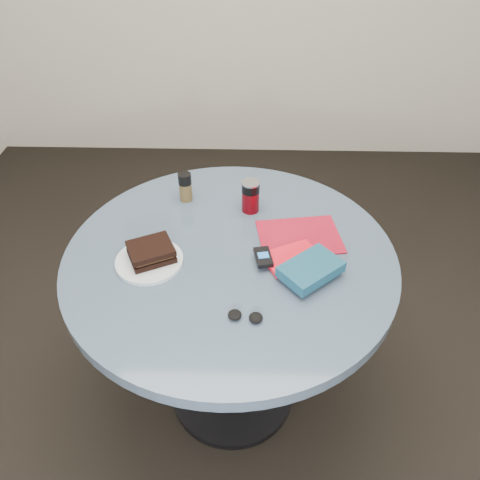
{
  "coord_description": "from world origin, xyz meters",
  "views": [
    {
      "loc": [
        0.06,
        -1.06,
        1.68
      ],
      "look_at": [
        0.03,
        0.0,
        0.8
      ],
      "focal_mm": 35.0,
      "sensor_mm": 36.0,
      "label": 1
    }
  ],
  "objects_px": {
    "novel": "(311,269)",
    "table": "(231,290)",
    "mp3_player": "(263,257)",
    "magazine": "(299,237)",
    "sandwich": "(151,252)",
    "pepper_grinder": "(185,187)",
    "headphones": "(245,316)",
    "red_book": "(292,258)",
    "plate": "(149,261)",
    "soda_can": "(251,196)"
  },
  "relations": [
    {
      "from": "plate",
      "to": "magazine",
      "type": "distance_m",
      "value": 0.47
    },
    {
      "from": "mp3_player",
      "to": "magazine",
      "type": "bearing_deg",
      "value": 46.87
    },
    {
      "from": "novel",
      "to": "mp3_player",
      "type": "distance_m",
      "value": 0.14
    },
    {
      "from": "plate",
      "to": "magazine",
      "type": "bearing_deg",
      "value": 16.13
    },
    {
      "from": "soda_can",
      "to": "pepper_grinder",
      "type": "height_order",
      "value": "soda_can"
    },
    {
      "from": "sandwich",
      "to": "headphones",
      "type": "xyz_separation_m",
      "value": [
        0.28,
        -0.22,
        -0.02
      ]
    },
    {
      "from": "plate",
      "to": "headphones",
      "type": "bearing_deg",
      "value": -36.11
    },
    {
      "from": "red_book",
      "to": "mp3_player",
      "type": "relative_size",
      "value": 1.81
    },
    {
      "from": "soda_can",
      "to": "novel",
      "type": "bearing_deg",
      "value": -62.0
    },
    {
      "from": "headphones",
      "to": "red_book",
      "type": "bearing_deg",
      "value": 59.67
    },
    {
      "from": "soda_can",
      "to": "magazine",
      "type": "relative_size",
      "value": 0.44
    },
    {
      "from": "table",
      "to": "pepper_grinder",
      "type": "distance_m",
      "value": 0.39
    },
    {
      "from": "mp3_player",
      "to": "headphones",
      "type": "xyz_separation_m",
      "value": [
        -0.05,
        -0.21,
        -0.01
      ]
    },
    {
      "from": "novel",
      "to": "red_book",
      "type": "bearing_deg",
      "value": 83.82
    },
    {
      "from": "soda_can",
      "to": "sandwich",
      "type": "bearing_deg",
      "value": -137.6
    },
    {
      "from": "table",
      "to": "sandwich",
      "type": "relative_size",
      "value": 6.33
    },
    {
      "from": "plate",
      "to": "magazine",
      "type": "relative_size",
      "value": 0.78
    },
    {
      "from": "sandwich",
      "to": "novel",
      "type": "bearing_deg",
      "value": -7.54
    },
    {
      "from": "table",
      "to": "mp3_player",
      "type": "bearing_deg",
      "value": -24.24
    },
    {
      "from": "red_book",
      "to": "mp3_player",
      "type": "xyz_separation_m",
      "value": [
        -0.08,
        -0.01,
        0.01
      ]
    },
    {
      "from": "plate",
      "to": "pepper_grinder",
      "type": "bearing_deg",
      "value": 77.72
    },
    {
      "from": "magazine",
      "to": "novel",
      "type": "distance_m",
      "value": 0.19
    },
    {
      "from": "red_book",
      "to": "headphones",
      "type": "height_order",
      "value": "headphones"
    },
    {
      "from": "sandwich",
      "to": "table",
      "type": "bearing_deg",
      "value": 10.51
    },
    {
      "from": "table",
      "to": "magazine",
      "type": "distance_m",
      "value": 0.28
    },
    {
      "from": "plate",
      "to": "magazine",
      "type": "xyz_separation_m",
      "value": [
        0.45,
        0.13,
        -0.0
      ]
    },
    {
      "from": "plate",
      "to": "headphones",
      "type": "xyz_separation_m",
      "value": [
        0.28,
        -0.21,
        0.0
      ]
    },
    {
      "from": "pepper_grinder",
      "to": "table",
      "type": "bearing_deg",
      "value": -59.27
    },
    {
      "from": "sandwich",
      "to": "soda_can",
      "type": "bearing_deg",
      "value": 42.4
    },
    {
      "from": "pepper_grinder",
      "to": "sandwich",
      "type": "bearing_deg",
      "value": -101.4
    },
    {
      "from": "novel",
      "to": "mp3_player",
      "type": "bearing_deg",
      "value": 116.26
    },
    {
      "from": "table",
      "to": "soda_can",
      "type": "bearing_deg",
      "value": 74.96
    },
    {
      "from": "headphones",
      "to": "novel",
      "type": "bearing_deg",
      "value": 40.91
    },
    {
      "from": "magazine",
      "to": "mp3_player",
      "type": "height_order",
      "value": "mp3_player"
    },
    {
      "from": "red_book",
      "to": "soda_can",
      "type": "bearing_deg",
      "value": 90.73
    },
    {
      "from": "pepper_grinder",
      "to": "novel",
      "type": "bearing_deg",
      "value": -43.82
    },
    {
      "from": "magazine",
      "to": "pepper_grinder",
      "type": "bearing_deg",
      "value": 144.06
    },
    {
      "from": "soda_can",
      "to": "red_book",
      "type": "relative_size",
      "value": 0.7
    },
    {
      "from": "table",
      "to": "headphones",
      "type": "relative_size",
      "value": 10.41
    },
    {
      "from": "sandwich",
      "to": "headphones",
      "type": "height_order",
      "value": "sandwich"
    },
    {
      "from": "pepper_grinder",
      "to": "mp3_player",
      "type": "height_order",
      "value": "pepper_grinder"
    },
    {
      "from": "sandwich",
      "to": "headphones",
      "type": "bearing_deg",
      "value": -37.91
    },
    {
      "from": "table",
      "to": "sandwich",
      "type": "xyz_separation_m",
      "value": [
        -0.23,
        -0.04,
        0.2
      ]
    },
    {
      "from": "pepper_grinder",
      "to": "novel",
      "type": "distance_m",
      "value": 0.55
    },
    {
      "from": "headphones",
      "to": "plate",
      "type": "bearing_deg",
      "value": 143.89
    },
    {
      "from": "sandwich",
      "to": "headphones",
      "type": "relative_size",
      "value": 1.64
    },
    {
      "from": "novel",
      "to": "table",
      "type": "bearing_deg",
      "value": 116.12
    },
    {
      "from": "soda_can",
      "to": "plate",
      "type": "bearing_deg",
      "value": -137.37
    },
    {
      "from": "red_book",
      "to": "mp3_player",
      "type": "height_order",
      "value": "mp3_player"
    },
    {
      "from": "sandwich",
      "to": "mp3_player",
      "type": "xyz_separation_m",
      "value": [
        0.33,
        -0.0,
        -0.01
      ]
    }
  ]
}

